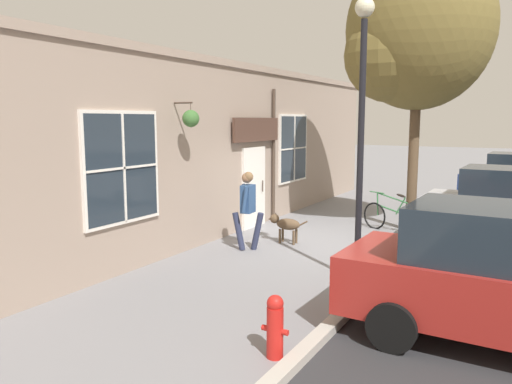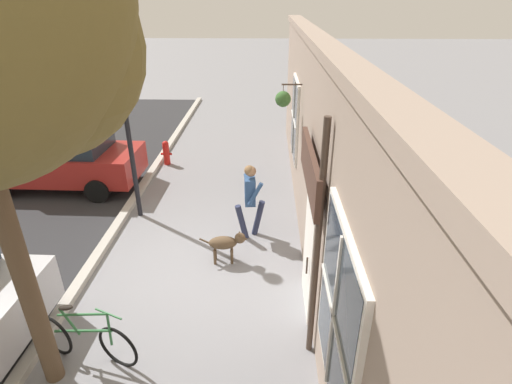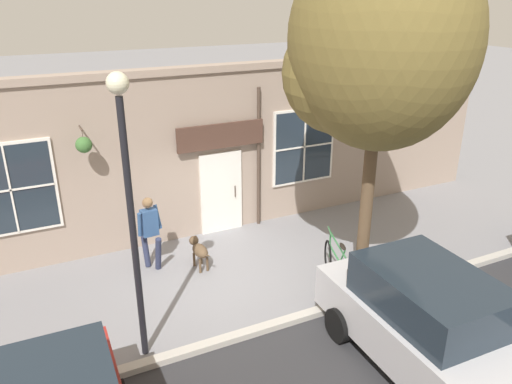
% 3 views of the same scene
% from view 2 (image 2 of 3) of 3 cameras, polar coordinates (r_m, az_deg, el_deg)
% --- Properties ---
extents(ground_plane, '(90.00, 90.00, 0.00)m').
position_cam_2_polar(ground_plane, '(8.00, -9.26, -11.33)').
color(ground_plane, gray).
extents(storefront_facade, '(0.95, 18.00, 4.19)m').
position_cam_2_polar(storefront_facade, '(6.84, 9.06, 2.42)').
color(storefront_facade, gray).
rests_on(storefront_facade, ground_plane).
extents(pedestrian_walking, '(0.66, 0.55, 1.71)m').
position_cam_2_polar(pedestrian_walking, '(8.47, -0.84, -0.42)').
color(pedestrian_walking, '#282D47').
rests_on(pedestrian_walking, ground_plane).
extents(dog_on_leash, '(0.97, 0.33, 0.68)m').
position_cam_2_polar(dog_on_leash, '(7.98, -4.26, -7.22)').
color(dog_on_leash, brown).
rests_on(dog_on_leash, ground_plane).
extents(leaning_bicycle, '(1.68, 0.52, 1.01)m').
position_cam_2_polar(leaning_bicycle, '(6.64, -23.22, -18.70)').
color(leaning_bicycle, black).
rests_on(leaning_bicycle, ground_plane).
extents(parked_car_nearest_curb, '(4.34, 2.01, 1.75)m').
position_cam_2_polar(parked_car_nearest_curb, '(12.10, -26.12, 4.52)').
color(parked_car_nearest_curb, maroon).
rests_on(parked_car_nearest_curb, ground_plane).
extents(street_lamp, '(0.32, 0.32, 4.76)m').
position_cam_2_polar(street_lamp, '(9.12, -18.68, 14.16)').
color(street_lamp, black).
rests_on(street_lamp, ground_plane).
extents(fire_hydrant, '(0.34, 0.20, 0.77)m').
position_cam_2_polar(fire_hydrant, '(12.87, -12.70, 5.55)').
color(fire_hydrant, red).
rests_on(fire_hydrant, ground_plane).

